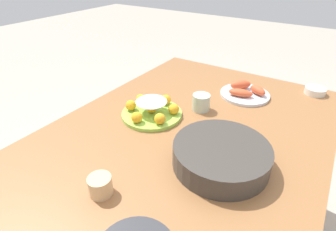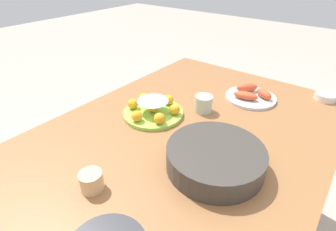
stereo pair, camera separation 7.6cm
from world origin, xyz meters
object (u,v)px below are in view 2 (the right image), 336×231
seafood_platter (251,95)px  cup_far (203,104)px  sauce_bowl (326,96)px  cup_near (91,181)px  serving_bowl (215,157)px  dining_table (184,150)px  cake_plate (153,110)px

seafood_platter → cup_far: (0.25, -0.12, 0.02)m
sauce_bowl → cup_near: size_ratio=1.43×
serving_bowl → sauce_bowl: serving_bowl is taller
cup_far → sauce_bowl: bearing=138.0°
seafood_platter → cup_near: size_ratio=3.44×
dining_table → sauce_bowl: size_ratio=14.80×
cup_far → dining_table: bearing=9.8°
dining_table → cup_near: (0.40, -0.06, 0.12)m
cup_far → serving_bowl: bearing=37.1°
serving_bowl → seafood_platter: serving_bowl is taller
cake_plate → cup_far: size_ratio=3.35×
sauce_bowl → cup_far: (0.46, -0.41, 0.02)m
dining_table → cup_near: 0.42m
serving_bowl → seafood_platter: (-0.54, -0.10, -0.02)m
serving_bowl → sauce_bowl: (-0.75, 0.19, -0.02)m
seafood_platter → cup_far: size_ratio=3.07×
seafood_platter → dining_table: bearing=-11.0°
cup_near → cup_far: (-0.60, 0.02, 0.01)m
cake_plate → dining_table: bearing=80.5°
cup_near → cake_plate: bearing=-162.9°
serving_bowl → sauce_bowl: 0.77m
cake_plate → sauce_bowl: (-0.62, 0.57, -0.01)m
sauce_bowl → cup_far: size_ratio=1.27×
cup_near → serving_bowl: bearing=141.5°
cake_plate → cup_far: (-0.16, 0.16, 0.01)m
serving_bowl → cup_far: bearing=-142.9°
serving_bowl → seafood_platter: size_ratio=1.33×
dining_table → cup_far: (-0.19, -0.03, 0.12)m
cake_plate → seafood_platter: size_ratio=1.09×
cup_near → seafood_platter: bearing=170.5°
dining_table → cake_plate: bearing=-99.5°
sauce_bowl → seafood_platter: 0.36m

